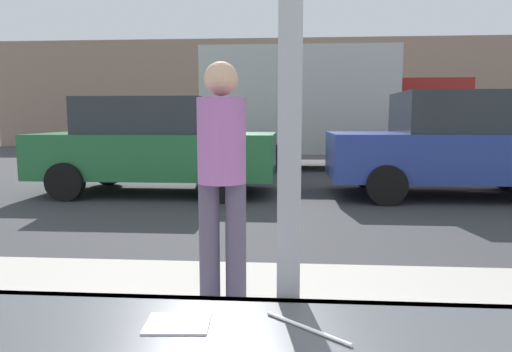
# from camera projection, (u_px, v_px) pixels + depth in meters

# --- Properties ---
(ground_plane) EXTENTS (60.00, 60.00, 0.00)m
(ground_plane) POSITION_uv_depth(u_px,v_px,m) (289.00, 188.00, 9.00)
(ground_plane) COLOR #38383A
(sidewalk_strip) EXTENTS (16.00, 2.80, 0.10)m
(sidewalk_strip) POSITION_uv_depth(u_px,v_px,m) (288.00, 348.00, 2.66)
(sidewalk_strip) COLOR #B2ADA3
(sidewalk_strip) RESTS_ON ground
(building_facade_far) EXTENTS (28.00, 1.20, 4.96)m
(building_facade_far) POSITION_uv_depth(u_px,v_px,m) (290.00, 94.00, 21.59)
(building_facade_far) COLOR gray
(building_facade_far) RESTS_ON ground
(loose_straw) EXTENTS (0.15, 0.13, 0.01)m
(loose_straw) POSITION_uv_depth(u_px,v_px,m) (309.00, 328.00, 0.85)
(loose_straw) COLOR white
(loose_straw) RESTS_ON window_counter
(napkin_wrapper) EXTENTS (0.13, 0.10, 0.00)m
(napkin_wrapper) POSITION_uv_depth(u_px,v_px,m) (179.00, 324.00, 0.87)
(napkin_wrapper) COLOR white
(napkin_wrapper) RESTS_ON window_counter
(parked_car_green) EXTENTS (4.24, 2.04, 1.73)m
(parked_car_green) POSITION_uv_depth(u_px,v_px,m) (156.00, 145.00, 8.36)
(parked_car_green) COLOR #236B38
(parked_car_green) RESTS_ON ground
(parked_car_blue) EXTENTS (4.29, 2.07, 1.81)m
(parked_car_blue) POSITION_uv_depth(u_px,v_px,m) (457.00, 145.00, 7.97)
(parked_car_blue) COLOR #283D93
(parked_car_blue) RESTS_ON ground
(box_truck) EXTENTS (6.78, 2.44, 3.18)m
(box_truck) POSITION_uv_depth(u_px,v_px,m) (323.00, 105.00, 12.49)
(box_truck) COLOR beige
(box_truck) RESTS_ON ground
(pedestrian) EXTENTS (0.32, 0.32, 1.63)m
(pedestrian) POSITION_uv_depth(u_px,v_px,m) (222.00, 169.00, 3.04)
(pedestrian) COLOR #4A435A
(pedestrian) RESTS_ON sidewalk_strip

